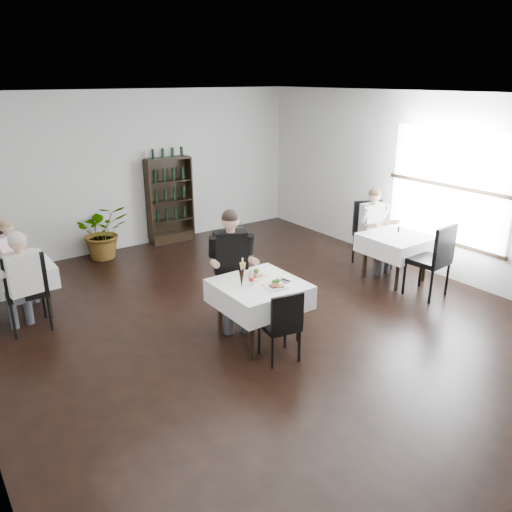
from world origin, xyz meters
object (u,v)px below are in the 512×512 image
(potted_tree, at_px, (103,231))
(wine_shelf, at_px, (170,201))
(diner_main, at_px, (232,260))
(main_table, at_px, (259,294))

(potted_tree, bearing_deg, wine_shelf, 6.61)
(potted_tree, xyz_separation_m, diner_main, (0.53, -3.59, 0.41))
(main_table, bearing_deg, potted_tree, 97.85)
(wine_shelf, height_order, diner_main, wine_shelf)
(main_table, xyz_separation_m, diner_main, (-0.04, 0.56, 0.30))
(wine_shelf, distance_m, potted_tree, 1.52)
(wine_shelf, xyz_separation_m, diner_main, (-0.94, -3.76, 0.08))
(wine_shelf, bearing_deg, potted_tree, -173.39)
(diner_main, bearing_deg, potted_tree, 98.38)
(potted_tree, bearing_deg, diner_main, -81.62)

